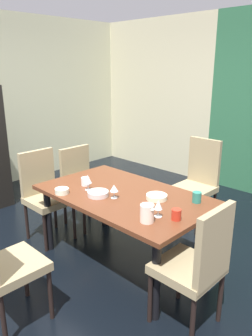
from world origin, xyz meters
TOP-DOWN VIEW (x-y plane):
  - ground_plane at (0.00, 0.00)m, footprint 5.28×5.46m
  - back_panel_interior at (-1.41, 2.68)m, footprint 2.45×0.10m
  - dining_table at (0.50, -0.06)m, footprint 1.67×0.99m
  - chair_left_far at (-0.49, 0.20)m, footprint 0.45×0.44m
  - chair_head_far at (0.55, 1.18)m, footprint 0.44×0.45m
  - chair_left_near at (-0.50, -0.32)m, footprint 0.45×0.44m
  - chair_right_near at (1.50, -0.32)m, footprint 0.44×0.44m
  - wine_glass_south at (1.05, -0.22)m, footprint 0.07×0.07m
  - wine_glass_east at (0.52, -0.20)m, footprint 0.08×0.08m
  - wine_glass_west at (0.18, -0.24)m, footprint 0.08×0.08m
  - serving_bowl_rear at (0.37, -0.27)m, footprint 0.20×0.20m
  - serving_bowl_corner at (0.08, -0.48)m, footprint 0.13×0.13m
  - serving_bowl_front at (0.81, 0.05)m, footprint 0.19×0.19m
  - cup_center at (1.19, -0.17)m, footprint 0.08×0.08m
  - cup_left at (0.06, -0.18)m, footprint 0.08×0.08m
  - cup_right at (1.12, 0.24)m, footprint 0.08×0.08m
  - pitcher_north at (1.05, -0.36)m, footprint 0.12×0.11m

SIDE VIEW (x-z plane):
  - ground_plane at x=0.00m, z-range -0.02..0.00m
  - chair_left_far at x=-0.49m, z-range 0.07..1.02m
  - chair_left_near at x=-0.50m, z-range 0.06..1.07m
  - chair_right_near at x=1.50m, z-range 0.06..1.07m
  - chair_head_far at x=0.55m, z-range 0.05..1.12m
  - dining_table at x=0.50m, z-range 0.29..1.02m
  - serving_bowl_front at x=0.81m, z-range 0.74..0.78m
  - serving_bowl_rear at x=0.37m, z-range 0.74..0.78m
  - serving_bowl_corner at x=0.08m, z-range 0.74..0.79m
  - cup_left at x=0.06m, z-range 0.74..0.82m
  - cup_center at x=1.19m, z-range 0.74..0.82m
  - cup_right at x=1.12m, z-range 0.74..0.83m
  - pitcher_north at x=1.05m, z-range 0.74..0.88m
  - wine_glass_east at x=0.52m, z-range 0.77..0.89m
  - wine_glass_south at x=1.05m, z-range 0.76..0.91m
  - wine_glass_west at x=0.18m, z-range 0.77..0.92m
  - back_panel_interior at x=-1.41m, z-range 0.00..2.71m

